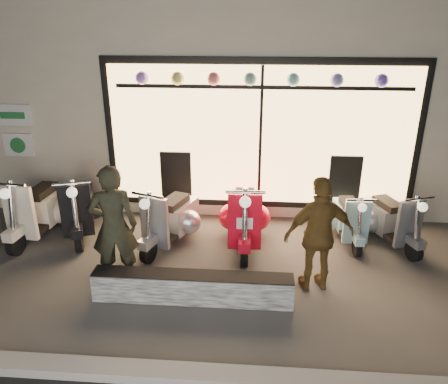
% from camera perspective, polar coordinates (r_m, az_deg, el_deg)
% --- Properties ---
extents(ground, '(40.00, 40.00, 0.00)m').
position_cam_1_polar(ground, '(6.50, -2.85, -10.55)').
color(ground, '#383533').
rests_on(ground, ground).
extents(kerb, '(40.00, 0.25, 0.12)m').
position_cam_1_polar(kerb, '(4.92, -5.99, -22.60)').
color(kerb, slate).
rests_on(kerb, ground).
extents(shop_building, '(10.20, 6.23, 4.20)m').
position_cam_1_polar(shop_building, '(10.52, 0.42, 14.54)').
color(shop_building, beige).
rests_on(shop_building, ground).
extents(graffiti_barrier, '(2.62, 0.28, 0.40)m').
position_cam_1_polar(graffiti_barrier, '(5.86, -4.12, -12.31)').
color(graffiti_barrier, black).
rests_on(graffiti_barrier, ground).
extents(scooter_silver, '(0.79, 1.46, 1.05)m').
position_cam_1_polar(scooter_silver, '(7.22, -6.67, -3.31)').
color(scooter_silver, black).
rests_on(scooter_silver, ground).
extents(scooter_red, '(0.53, 1.58, 1.13)m').
position_cam_1_polar(scooter_red, '(7.19, 2.69, -2.99)').
color(scooter_red, black).
rests_on(scooter_red, ground).
extents(scooter_black, '(0.82, 1.53, 1.10)m').
position_cam_1_polar(scooter_black, '(7.94, -18.36, -1.75)').
color(scooter_black, black).
rests_on(scooter_black, ground).
extents(scooter_cream, '(0.59, 1.58, 1.13)m').
position_cam_1_polar(scooter_cream, '(8.09, -22.67, -1.85)').
color(scooter_cream, black).
rests_on(scooter_cream, ground).
extents(scooter_blue, '(0.44, 1.25, 0.90)m').
position_cam_1_polar(scooter_blue, '(7.62, 15.94, -3.16)').
color(scooter_blue, black).
rests_on(scooter_blue, ground).
extents(scooter_grey, '(0.75, 1.35, 0.97)m').
position_cam_1_polar(scooter_grey, '(7.71, 20.62, -3.21)').
color(scooter_grey, black).
rests_on(scooter_grey, ground).
extents(man, '(0.71, 0.55, 1.74)m').
position_cam_1_polar(man, '(6.07, -14.20, -4.38)').
color(man, black).
rests_on(man, ground).
extents(woman, '(1.02, 0.60, 1.63)m').
position_cam_1_polar(woman, '(5.93, 12.34, -5.50)').
color(woman, brown).
rests_on(woman, ground).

